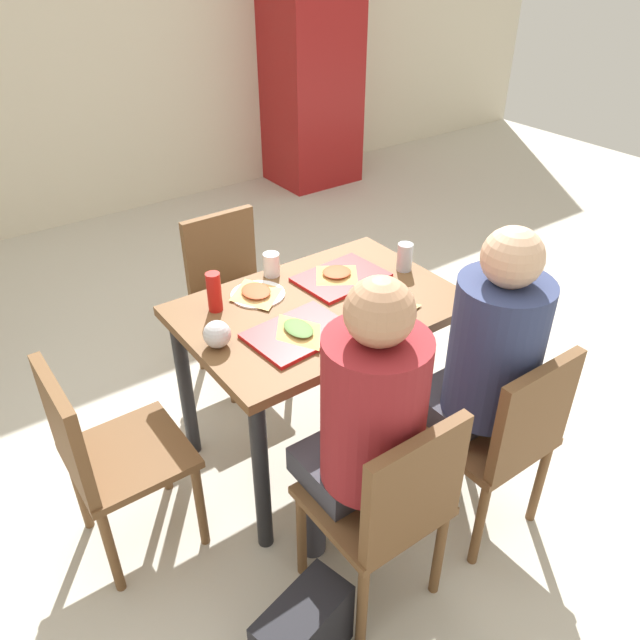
% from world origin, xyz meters
% --- Properties ---
extents(ground_plane, '(10.00, 10.00, 0.02)m').
position_xyz_m(ground_plane, '(0.00, 0.00, -0.01)').
color(ground_plane, beige).
extents(back_wall, '(10.00, 0.10, 2.80)m').
position_xyz_m(back_wall, '(0.00, 3.20, 1.40)').
color(back_wall, beige).
rests_on(back_wall, ground_plane).
extents(main_table, '(1.09, 0.74, 0.76)m').
position_xyz_m(main_table, '(0.00, 0.00, 0.65)').
color(main_table, brown).
rests_on(main_table, ground_plane).
extents(chair_near_left, '(0.40, 0.40, 0.84)m').
position_xyz_m(chair_near_left, '(-0.27, -0.75, 0.49)').
color(chair_near_left, brown).
rests_on(chair_near_left, ground_plane).
extents(chair_near_right, '(0.40, 0.40, 0.84)m').
position_xyz_m(chair_near_right, '(0.27, -0.75, 0.49)').
color(chair_near_right, brown).
rests_on(chair_near_right, ground_plane).
extents(chair_far_side, '(0.40, 0.40, 0.84)m').
position_xyz_m(chair_far_side, '(0.00, 0.75, 0.49)').
color(chair_far_side, brown).
rests_on(chair_far_side, ground_plane).
extents(chair_left_end, '(0.40, 0.40, 0.84)m').
position_xyz_m(chair_left_end, '(-0.93, 0.00, 0.49)').
color(chair_left_end, brown).
rests_on(chair_left_end, ground_plane).
extents(person_in_red, '(0.32, 0.42, 1.25)m').
position_xyz_m(person_in_red, '(-0.27, -0.61, 0.74)').
color(person_in_red, '#383842').
rests_on(person_in_red, ground_plane).
extents(person_in_brown_jacket, '(0.32, 0.42, 1.25)m').
position_xyz_m(person_in_brown_jacket, '(0.27, -0.61, 0.74)').
color(person_in_brown_jacket, '#383842').
rests_on(person_in_brown_jacket, ground_plane).
extents(tray_red_near, '(0.38, 0.29, 0.02)m').
position_xyz_m(tray_red_near, '(-0.19, -0.13, 0.77)').
color(tray_red_near, red).
rests_on(tray_red_near, main_table).
extents(tray_red_far, '(0.38, 0.29, 0.02)m').
position_xyz_m(tray_red_far, '(0.19, 0.11, 0.77)').
color(tray_red_far, red).
rests_on(tray_red_far, main_table).
extents(paper_plate_center, '(0.22, 0.22, 0.01)m').
position_xyz_m(paper_plate_center, '(-0.16, 0.20, 0.76)').
color(paper_plate_center, white).
rests_on(paper_plate_center, main_table).
extents(paper_plate_near_edge, '(0.22, 0.22, 0.01)m').
position_xyz_m(paper_plate_near_edge, '(0.16, -0.20, 0.76)').
color(paper_plate_near_edge, white).
rests_on(paper_plate_near_edge, main_table).
extents(pizza_slice_a, '(0.15, 0.21, 0.02)m').
position_xyz_m(pizza_slice_a, '(-0.19, -0.13, 0.78)').
color(pizza_slice_a, tan).
rests_on(pizza_slice_a, tray_red_near).
extents(pizza_slice_b, '(0.20, 0.20, 0.02)m').
position_xyz_m(pizza_slice_b, '(0.18, 0.13, 0.78)').
color(pizza_slice_b, tan).
rests_on(pizza_slice_b, tray_red_far).
extents(pizza_slice_c, '(0.20, 0.23, 0.02)m').
position_xyz_m(pizza_slice_c, '(-0.17, 0.20, 0.77)').
color(pizza_slice_c, '#DBAD60').
rests_on(pizza_slice_c, paper_plate_center).
extents(pizza_slice_d, '(0.28, 0.24, 0.02)m').
position_xyz_m(pizza_slice_d, '(0.16, -0.19, 0.77)').
color(pizza_slice_d, '#DBAD60').
rests_on(pizza_slice_d, paper_plate_near_edge).
extents(plastic_cup_a, '(0.07, 0.07, 0.10)m').
position_xyz_m(plastic_cup_a, '(-0.03, 0.31, 0.81)').
color(plastic_cup_a, white).
rests_on(plastic_cup_a, main_table).
extents(plastic_cup_b, '(0.07, 0.07, 0.10)m').
position_xyz_m(plastic_cup_b, '(0.03, -0.31, 0.81)').
color(plastic_cup_b, white).
rests_on(plastic_cup_b, main_table).
extents(soda_can, '(0.07, 0.07, 0.12)m').
position_xyz_m(soda_can, '(0.46, 0.02, 0.82)').
color(soda_can, '#B7BCC6').
rests_on(soda_can, main_table).
extents(condiment_bottle, '(0.06, 0.06, 0.16)m').
position_xyz_m(condiment_bottle, '(-0.35, 0.20, 0.84)').
color(condiment_bottle, red).
rests_on(condiment_bottle, main_table).
extents(foil_bundle, '(0.10, 0.10, 0.10)m').
position_xyz_m(foil_bundle, '(-0.46, -0.02, 0.81)').
color(foil_bundle, silver).
rests_on(foil_bundle, main_table).
extents(handbag, '(0.35, 0.23, 0.28)m').
position_xyz_m(handbag, '(-0.62, -0.77, 0.14)').
color(handbag, black).
rests_on(handbag, ground_plane).
extents(drink_fridge, '(0.70, 0.60, 1.90)m').
position_xyz_m(drink_fridge, '(1.97, 2.85, 0.95)').
color(drink_fridge, maroon).
rests_on(drink_fridge, ground_plane).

